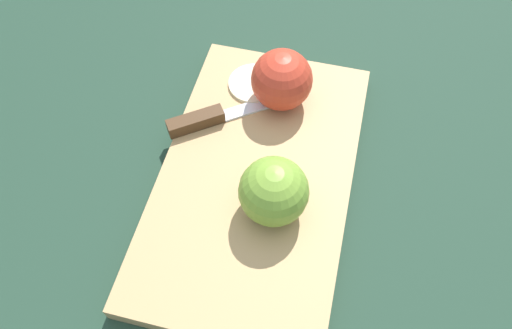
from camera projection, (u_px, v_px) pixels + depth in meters
name	position (u px, v px, depth m)	size (l,w,h in m)	color
ground_plane	(256.00, 184.00, 0.59)	(4.00, 4.00, 0.00)	#1E3828
cutting_board	(256.00, 179.00, 0.58)	(0.39, 0.25, 0.02)	tan
apple_half_left	(274.00, 191.00, 0.52)	(0.07, 0.07, 0.07)	olive
apple_half_right	(281.00, 80.00, 0.60)	(0.07, 0.07, 0.07)	red
knife	(210.00, 118.00, 0.60)	(0.13, 0.15, 0.02)	silver
apple_slice	(254.00, 83.00, 0.64)	(0.07, 0.07, 0.00)	beige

